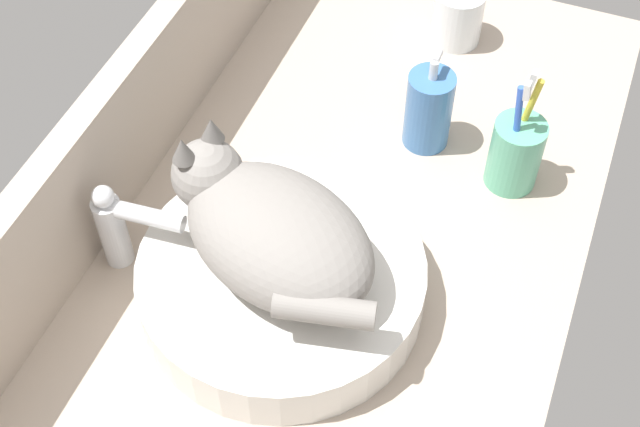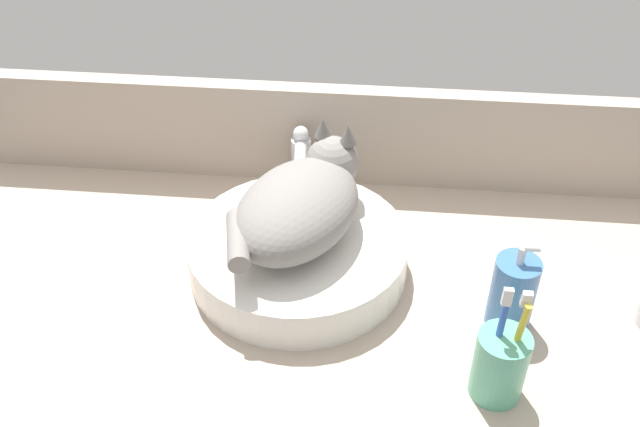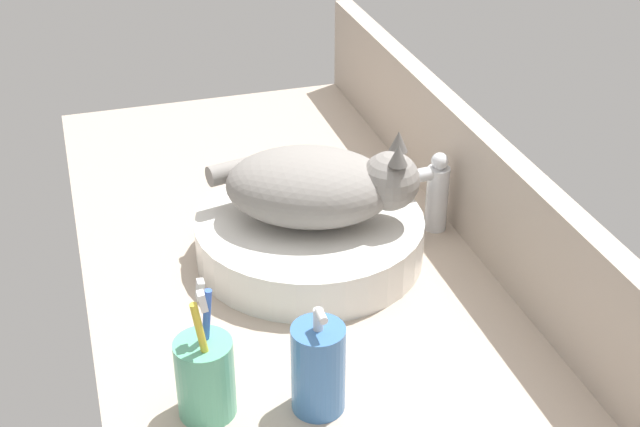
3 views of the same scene
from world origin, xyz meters
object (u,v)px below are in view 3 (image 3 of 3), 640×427
object	(u,v)px
sink_basin	(310,237)
toothbrush_cup	(205,376)
faucet	(431,190)
soap_dispenser	(318,368)
cat	(319,185)

from	to	relation	value
sink_basin	toothbrush_cup	bearing A→B (deg)	-36.25
faucet	soap_dispenser	distance (cm)	45.06
faucet	toothbrush_cup	distance (cm)	52.60
cat	toothbrush_cup	distance (cm)	37.51
soap_dispenser	toothbrush_cup	size ratio (longest dim) A/B	0.81
sink_basin	cat	size ratio (longest dim) A/B	1.16
sink_basin	faucet	xyz separation A→B (cm)	(-1.92, 20.72, 3.91)
cat	soap_dispenser	world-z (taller)	cat
sink_basin	faucet	bearing A→B (deg)	95.29
soap_dispenser	sink_basin	bearing A→B (deg)	165.43
faucet	soap_dispenser	xyz separation A→B (cm)	(34.33, -29.15, -1.29)
sink_basin	faucet	distance (cm)	21.17
cat	toothbrush_cup	world-z (taller)	cat
soap_dispenser	toothbrush_cup	distance (cm)	13.46
sink_basin	soap_dispenser	world-z (taller)	soap_dispenser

